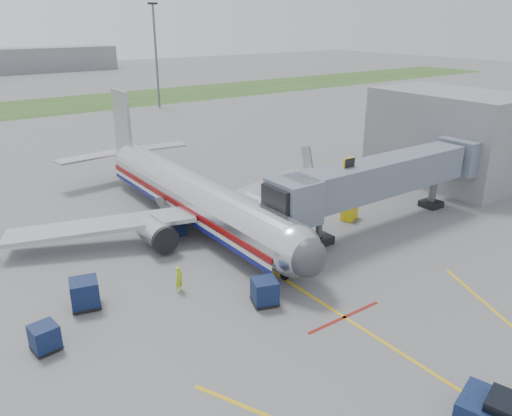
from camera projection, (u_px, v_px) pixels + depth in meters
ground at (303, 291)px, 34.18m from camera, size 400.00×400.00×0.00m
grass_strip at (16, 109)px, 102.47m from camera, size 300.00×25.00×0.01m
apron_markings at (387, 344)px, 28.57m from camera, size 21.52×50.00×0.01m
airliner at (193, 195)px, 44.82m from camera, size 32.10×35.67×10.25m
jet_bridge at (379, 178)px, 43.40m from camera, size 25.30×4.00×6.90m
terminal at (448, 136)px, 56.35m from camera, size 10.00×16.00×10.00m
light_mast_right at (156, 54)px, 100.89m from camera, size 2.00×0.44×20.40m
baggage_cart_a at (45, 338)px, 27.84m from camera, size 1.62×1.62×1.56m
baggage_cart_b at (265, 292)px, 32.36m from camera, size 2.04×2.04×1.73m
baggage_cart_c at (85, 294)px, 31.93m from camera, size 2.16×2.16×1.92m
belt_loader at (171, 224)px, 43.94m from camera, size 1.79×4.62×2.21m
ground_power_cart at (349, 212)px, 46.22m from camera, size 1.94×1.65×1.32m
ramp_worker at (179, 279)px, 33.83m from camera, size 0.80×0.70×1.84m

